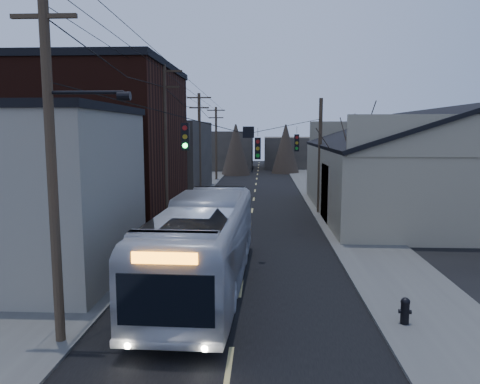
% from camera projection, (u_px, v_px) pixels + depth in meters
% --- Properties ---
extents(road_surface, '(9.00, 110.00, 0.02)m').
position_uv_depth(road_surface, '(253.00, 203.00, 40.12)').
color(road_surface, black).
rests_on(road_surface, ground).
extents(sidewalk_left, '(4.00, 110.00, 0.12)m').
position_uv_depth(sidewalk_left, '(178.00, 201.00, 40.44)').
color(sidewalk_left, '#474744').
rests_on(sidewalk_left, ground).
extents(sidewalk_right, '(4.00, 110.00, 0.12)m').
position_uv_depth(sidewalk_right, '(329.00, 203.00, 39.78)').
color(sidewalk_right, '#474744').
rests_on(sidewalk_right, ground).
extents(building_clapboard, '(8.00, 8.00, 7.00)m').
position_uv_depth(building_clapboard, '(25.00, 196.00, 19.32)').
color(building_clapboard, gray).
rests_on(building_clapboard, ground).
extents(building_brick, '(10.00, 12.00, 10.00)m').
position_uv_depth(building_brick, '(95.00, 149.00, 30.06)').
color(building_brick, black).
rests_on(building_brick, ground).
extents(building_left_far, '(9.00, 14.00, 7.00)m').
position_uv_depth(building_left_far, '(159.00, 158.00, 46.08)').
color(building_left_far, '#332F29').
rests_on(building_left_far, ground).
extents(warehouse, '(16.16, 20.60, 7.73)m').
position_uv_depth(warehouse, '(429.00, 178.00, 34.16)').
color(warehouse, gray).
rests_on(warehouse, ground).
extents(building_far_left, '(10.00, 12.00, 6.00)m').
position_uv_depth(building_far_left, '(221.00, 150.00, 74.68)').
color(building_far_left, '#332F29').
rests_on(building_far_left, ground).
extents(building_far_right, '(12.00, 14.00, 5.00)m').
position_uv_depth(building_far_right, '(300.00, 152.00, 79.04)').
color(building_far_right, '#332F29').
rests_on(building_far_right, ground).
extents(bare_tree, '(0.40, 0.40, 7.20)m').
position_uv_depth(bare_tree, '(353.00, 172.00, 29.42)').
color(bare_tree, black).
rests_on(bare_tree, ground).
extents(utility_lines, '(11.24, 45.28, 10.50)m').
position_uv_depth(utility_lines, '(209.00, 147.00, 33.82)').
color(utility_lines, '#382B1E').
rests_on(utility_lines, ground).
extents(bus, '(3.36, 12.80, 3.54)m').
position_uv_depth(bus, '(204.00, 244.00, 18.26)').
color(bus, '#B7BAC4').
rests_on(bus, ground).
extents(parked_car, '(1.36, 3.90, 1.28)m').
position_uv_depth(parked_car, '(215.00, 200.00, 37.25)').
color(parked_car, '#ABACB3').
rests_on(parked_car, ground).
extents(fire_hydrant, '(0.41, 0.29, 0.86)m').
position_uv_depth(fire_hydrant, '(405.00, 310.00, 14.71)').
color(fire_hydrant, black).
rests_on(fire_hydrant, sidewalk_right).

